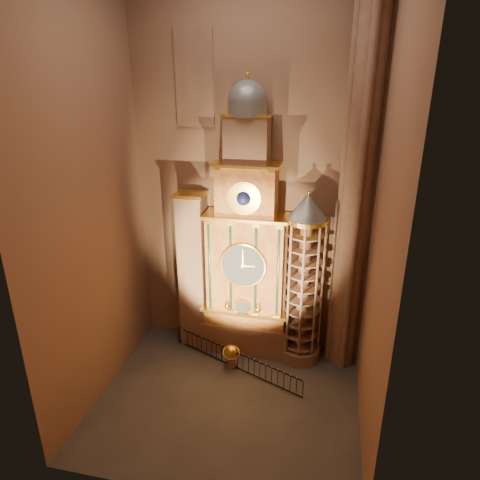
% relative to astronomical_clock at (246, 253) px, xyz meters
% --- Properties ---
extents(floor, '(14.00, 14.00, 0.00)m').
position_rel_astronomical_clock_xyz_m(floor, '(0.00, -4.96, -6.68)').
color(floor, '#383330').
rests_on(floor, ground).
extents(wall_back, '(22.00, 0.00, 22.00)m').
position_rel_astronomical_clock_xyz_m(wall_back, '(0.00, 1.04, 4.32)').
color(wall_back, '#91634E').
rests_on(wall_back, floor).
extents(wall_left, '(0.00, 22.00, 22.00)m').
position_rel_astronomical_clock_xyz_m(wall_left, '(-7.00, -4.96, 4.32)').
color(wall_left, '#91634E').
rests_on(wall_left, floor).
extents(wall_right, '(0.00, 22.00, 22.00)m').
position_rel_astronomical_clock_xyz_m(wall_right, '(7.00, -4.96, 4.32)').
color(wall_right, '#91634E').
rests_on(wall_right, floor).
extents(astronomical_clock, '(5.60, 2.41, 16.70)m').
position_rel_astronomical_clock_xyz_m(astronomical_clock, '(0.00, 0.00, 0.00)').
color(astronomical_clock, '#8C634C').
rests_on(astronomical_clock, floor).
extents(portrait_tower, '(1.80, 1.60, 10.20)m').
position_rel_astronomical_clock_xyz_m(portrait_tower, '(-3.40, 0.02, -1.53)').
color(portrait_tower, '#8C634C').
rests_on(portrait_tower, floor).
extents(stair_turret, '(2.50, 2.50, 10.80)m').
position_rel_astronomical_clock_xyz_m(stair_turret, '(3.50, -0.26, -1.41)').
color(stair_turret, '#8C634C').
rests_on(stair_turret, floor).
extents(gothic_pier, '(2.04, 2.04, 22.00)m').
position_rel_astronomical_clock_xyz_m(gothic_pier, '(6.10, 0.04, 4.32)').
color(gothic_pier, '#8C634C').
rests_on(gothic_pier, floor).
extents(stained_glass_window, '(2.20, 0.14, 5.20)m').
position_rel_astronomical_clock_xyz_m(stained_glass_window, '(-3.20, 0.95, 9.82)').
color(stained_glass_window, navy).
rests_on(stained_glass_window, wall_back).
extents(celestial_globe, '(1.28, 1.24, 1.48)m').
position_rel_astronomical_clock_xyz_m(celestial_globe, '(-0.45, -2.23, -5.79)').
color(celestial_globe, '#8C634C').
rests_on(celestial_globe, floor).
extents(iron_railing, '(8.49, 3.65, 1.15)m').
position_rel_astronomical_clock_xyz_m(iron_railing, '(-0.23, -2.27, -6.05)').
color(iron_railing, black).
rests_on(iron_railing, floor).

